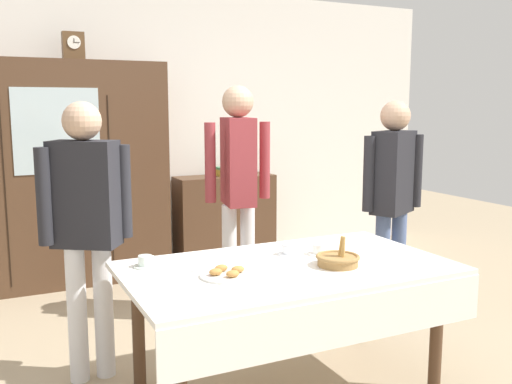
{
  "coord_description": "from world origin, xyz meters",
  "views": [
    {
      "loc": [
        -1.46,
        -2.83,
        1.59
      ],
      "look_at": [
        0.0,
        0.2,
        1.07
      ],
      "focal_mm": 39.89,
      "sensor_mm": 36.0,
      "label": 1
    }
  ],
  "objects_px": {
    "dining_table": "(291,283)",
    "tea_cup_mid_right": "(145,262)",
    "pastry_plate": "(227,274)",
    "person_behind_table_right": "(238,177)",
    "bread_basket": "(338,260)",
    "spoon_center": "(404,270)",
    "spoon_mid_left": "(188,271)",
    "person_behind_table_left": "(393,188)",
    "tea_cup_back_edge": "(289,250)",
    "tea_cup_near_left": "(319,250)",
    "book_stack": "(225,172)",
    "mantel_clock": "(73,46)",
    "bookshelf_low": "(225,219)",
    "person_beside_shelf": "(86,215)",
    "spoon_front_edge": "(212,261)",
    "wall_cabinet": "(56,175)"
  },
  "relations": [
    {
      "from": "book_stack",
      "to": "person_behind_table_right",
      "type": "xyz_separation_m",
      "value": [
        -0.48,
        -1.42,
        0.13
      ]
    },
    {
      "from": "dining_table",
      "to": "tea_cup_mid_right",
      "type": "distance_m",
      "value": 0.8
    },
    {
      "from": "wall_cabinet",
      "to": "spoon_center",
      "type": "bearing_deg",
      "value": -64.16
    },
    {
      "from": "bookshelf_low",
      "to": "tea_cup_mid_right",
      "type": "height_order",
      "value": "bookshelf_low"
    },
    {
      "from": "pastry_plate",
      "to": "wall_cabinet",
      "type": "bearing_deg",
      "value": 101.35
    },
    {
      "from": "bread_basket",
      "to": "spoon_mid_left",
      "type": "xyz_separation_m",
      "value": [
        -0.78,
        0.24,
        -0.03
      ]
    },
    {
      "from": "dining_table",
      "to": "tea_cup_near_left",
      "type": "xyz_separation_m",
      "value": [
        0.27,
        0.16,
        0.12
      ]
    },
    {
      "from": "book_stack",
      "to": "person_beside_shelf",
      "type": "relative_size",
      "value": 0.14
    },
    {
      "from": "tea_cup_back_edge",
      "to": "spoon_front_edge",
      "type": "bearing_deg",
      "value": 173.47
    },
    {
      "from": "bread_basket",
      "to": "person_behind_table_right",
      "type": "height_order",
      "value": "person_behind_table_right"
    },
    {
      "from": "tea_cup_mid_right",
      "to": "bread_basket",
      "type": "height_order",
      "value": "bread_basket"
    },
    {
      "from": "pastry_plate",
      "to": "person_behind_table_right",
      "type": "bearing_deg",
      "value": 63.64
    },
    {
      "from": "mantel_clock",
      "to": "book_stack",
      "type": "relative_size",
      "value": 1.08
    },
    {
      "from": "tea_cup_near_left",
      "to": "spoon_front_edge",
      "type": "xyz_separation_m",
      "value": [
        -0.62,
        0.12,
        -0.02
      ]
    },
    {
      "from": "dining_table",
      "to": "tea_cup_mid_right",
      "type": "height_order",
      "value": "tea_cup_mid_right"
    },
    {
      "from": "bread_basket",
      "to": "person_beside_shelf",
      "type": "relative_size",
      "value": 0.15
    },
    {
      "from": "person_behind_table_left",
      "to": "bread_basket",
      "type": "bearing_deg",
      "value": -142.08
    },
    {
      "from": "tea_cup_back_edge",
      "to": "tea_cup_near_left",
      "type": "distance_m",
      "value": 0.18
    },
    {
      "from": "bread_basket",
      "to": "spoon_mid_left",
      "type": "distance_m",
      "value": 0.81
    },
    {
      "from": "tea_cup_back_edge",
      "to": "tea_cup_mid_right",
      "type": "height_order",
      "value": "same"
    },
    {
      "from": "spoon_mid_left",
      "to": "person_behind_table_left",
      "type": "height_order",
      "value": "person_behind_table_left"
    },
    {
      "from": "spoon_front_edge",
      "to": "person_beside_shelf",
      "type": "relative_size",
      "value": 0.07
    },
    {
      "from": "mantel_clock",
      "to": "person_behind_table_right",
      "type": "distance_m",
      "value": 1.95
    },
    {
      "from": "bread_basket",
      "to": "spoon_center",
      "type": "bearing_deg",
      "value": -40.36
    },
    {
      "from": "dining_table",
      "to": "mantel_clock",
      "type": "distance_m",
      "value": 3.05
    },
    {
      "from": "dining_table",
      "to": "tea_cup_mid_right",
      "type": "xyz_separation_m",
      "value": [
        -0.71,
        0.34,
        0.12
      ]
    },
    {
      "from": "bookshelf_low",
      "to": "person_behind_table_left",
      "type": "distance_m",
      "value": 2.1
    },
    {
      "from": "bookshelf_low",
      "to": "book_stack",
      "type": "distance_m",
      "value": 0.48
    },
    {
      "from": "mantel_clock",
      "to": "tea_cup_near_left",
      "type": "relative_size",
      "value": 1.85
    },
    {
      "from": "tea_cup_near_left",
      "to": "pastry_plate",
      "type": "xyz_separation_m",
      "value": [
        -0.65,
        -0.16,
        -0.01
      ]
    },
    {
      "from": "bookshelf_low",
      "to": "spoon_center",
      "type": "bearing_deg",
      "value": -93.89
    },
    {
      "from": "pastry_plate",
      "to": "spoon_mid_left",
      "type": "relative_size",
      "value": 2.35
    },
    {
      "from": "tea_cup_near_left",
      "to": "spoon_mid_left",
      "type": "relative_size",
      "value": 1.09
    },
    {
      "from": "wall_cabinet",
      "to": "person_behind_table_right",
      "type": "relative_size",
      "value": 1.14
    },
    {
      "from": "bookshelf_low",
      "to": "bread_basket",
      "type": "distance_m",
      "value": 2.79
    },
    {
      "from": "pastry_plate",
      "to": "spoon_center",
      "type": "distance_m",
      "value": 0.94
    },
    {
      "from": "dining_table",
      "to": "pastry_plate",
      "type": "bearing_deg",
      "value": -178.7
    },
    {
      "from": "mantel_clock",
      "to": "tea_cup_near_left",
      "type": "bearing_deg",
      "value": -68.13
    },
    {
      "from": "spoon_center",
      "to": "person_beside_shelf",
      "type": "distance_m",
      "value": 1.78
    },
    {
      "from": "dining_table",
      "to": "person_beside_shelf",
      "type": "relative_size",
      "value": 1.1
    },
    {
      "from": "bookshelf_low",
      "to": "tea_cup_back_edge",
      "type": "xyz_separation_m",
      "value": [
        -0.6,
        -2.41,
        0.31
      ]
    },
    {
      "from": "bread_basket",
      "to": "spoon_front_edge",
      "type": "distance_m",
      "value": 0.7
    },
    {
      "from": "mantel_clock",
      "to": "tea_cup_mid_right",
      "type": "bearing_deg",
      "value": -90.11
    },
    {
      "from": "tea_cup_near_left",
      "to": "person_behind_table_right",
      "type": "xyz_separation_m",
      "value": [
        -0.04,
        1.07,
        0.31
      ]
    },
    {
      "from": "mantel_clock",
      "to": "tea_cup_mid_right",
      "type": "xyz_separation_m",
      "value": [
        -0.0,
        -2.25,
        -1.34
      ]
    },
    {
      "from": "book_stack",
      "to": "bread_basket",
      "type": "height_order",
      "value": "book_stack"
    },
    {
      "from": "tea_cup_back_edge",
      "to": "spoon_mid_left",
      "type": "bearing_deg",
      "value": -173.4
    },
    {
      "from": "tea_cup_near_left",
      "to": "spoon_center",
      "type": "bearing_deg",
      "value": -63.5
    },
    {
      "from": "wall_cabinet",
      "to": "mantel_clock",
      "type": "bearing_deg",
      "value": -0.19
    },
    {
      "from": "tea_cup_back_edge",
      "to": "bread_basket",
      "type": "height_order",
      "value": "bread_basket"
    }
  ]
}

